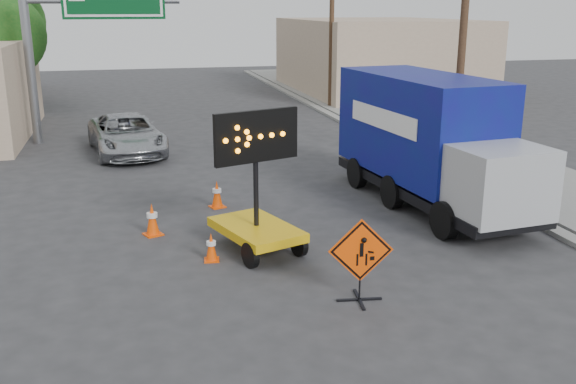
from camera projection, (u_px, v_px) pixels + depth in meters
name	position (u px, v px, depth m)	size (l,w,h in m)	color
ground	(314.00, 331.00, 11.12)	(100.00, 100.00, 0.00)	#2D2D30
curb_right	(378.00, 139.00, 26.76)	(0.40, 60.00, 0.12)	gray
sidewalk_right	(428.00, 136.00, 27.29)	(4.00, 60.00, 0.15)	gray
building_right_far	(376.00, 56.00, 41.46)	(10.00, 14.00, 4.60)	tan
highway_gantry	(80.00, 15.00, 25.37)	(6.18, 0.38, 6.90)	slate
utility_pole_near	(463.00, 29.00, 21.00)	(1.80, 0.26, 9.00)	#4C3220
utility_pole_far	(332.00, 20.00, 34.03)	(1.80, 0.26, 9.00)	#4C3220
tree_left_near	(3.00, 35.00, 28.55)	(3.71, 3.71, 6.03)	#4C3220
tree_left_far	(7.00, 21.00, 35.64)	(4.10, 4.10, 6.66)	#4C3220
construction_sign	(361.00, 258.00, 12.02)	(1.23, 0.88, 1.64)	black
arrow_board	(256.00, 221.00, 14.57)	(2.04, 2.61, 3.26)	gold
pickup_truck	(126.00, 134.00, 24.27)	(2.43, 5.28, 1.47)	#AAADB2
box_truck	(429.00, 148.00, 17.76)	(2.96, 7.73, 3.58)	black
cone_a	(211.00, 247.00, 14.09)	(0.37, 0.37, 0.65)	#FF4A05
cone_b	(152.00, 219.00, 15.65)	(0.53, 0.53, 0.81)	#FF4A05
cone_c	(217.00, 194.00, 17.84)	(0.49, 0.49, 0.76)	#FF4A05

